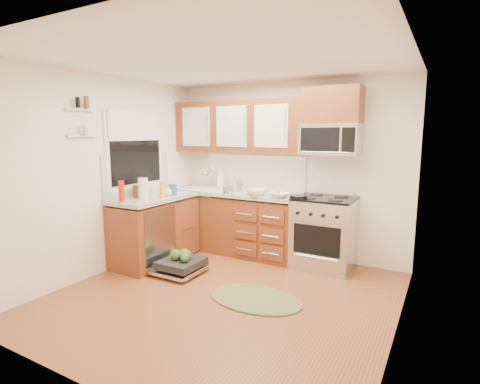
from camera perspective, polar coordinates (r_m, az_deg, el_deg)
The scene contains 38 objects.
floor at distance 4.29m, azimuth -2.45°, elevation -15.57°, with size 3.50×3.50×0.00m, color brown.
ceiling at distance 3.97m, azimuth -2.71°, elevation 19.41°, with size 3.50×3.50×0.00m, color white.
wall_back at distance 5.49m, azimuth 7.12°, elevation 3.35°, with size 3.50×0.04×2.50m, color white.
wall_front at distance 2.64m, azimuth -23.08°, elevation -3.31°, with size 3.50×0.04×2.50m, color white.
wall_left at distance 5.08m, azimuth -19.61°, elevation 2.45°, with size 0.04×3.50×2.50m, color white.
wall_right at distance 3.37m, azimuth 23.61°, elevation -0.82°, with size 0.04×3.50×2.50m, color white.
base_cabinet_back at distance 5.68m, azimuth -1.01°, elevation -4.84°, with size 2.05×0.60×0.85m, color #5B2414.
base_cabinet_left at distance 5.37m, azimuth -12.80°, elevation -5.87°, with size 0.60×1.25×0.85m, color #5B2414.
countertop_back at distance 5.58m, azimuth -1.07°, elevation -0.12°, with size 2.07×0.64×0.05m, color #B0AAA1.
countertop_left at distance 5.27m, azimuth -12.89°, elevation -0.88°, with size 0.64×1.27×0.05m, color #B0AAA1.
backsplash_back at distance 5.79m, azimuth 0.40°, elevation 3.31°, with size 2.05×0.02×0.57m, color beige.
backsplash_left at distance 5.43m, azimuth -15.32°, elevation 2.61°, with size 0.02×1.25×0.57m, color beige.
upper_cabinets at distance 5.63m, azimuth -0.40°, elevation 9.92°, with size 2.05×0.35×0.75m, color #5B2414, non-canonical shape.
cabinet_over_mw at distance 5.09m, azimuth 13.82°, elevation 12.70°, with size 0.76×0.35×0.47m, color #5B2414.
range at distance 5.11m, azimuth 12.69°, elevation -6.06°, with size 0.76×0.64×0.95m, color silver, non-canonical shape.
microwave at distance 5.06m, azimuth 13.56°, elevation 7.81°, with size 0.76×0.38×0.40m, color silver, non-canonical shape.
sink at distance 5.86m, azimuth -5.60°, elevation -0.72°, with size 0.62×0.50×0.26m, color white, non-canonical shape.
dishwasher at distance 4.94m, azimuth -9.26°, elevation -11.04°, with size 0.70×0.60×0.20m, color silver, non-canonical shape.
window at distance 5.39m, azimuth -15.66°, elevation 6.18°, with size 0.03×1.05×1.05m, color white, non-canonical shape.
window_blind at distance 5.36m, azimuth -15.62°, elevation 9.70°, with size 0.02×0.96×0.40m, color white.
shelf_upper at distance 4.81m, azimuth -23.07°, elevation 11.48°, with size 0.04×0.40×0.03m, color white.
shelf_lower at distance 4.80m, azimuth -22.85°, elevation 7.91°, with size 0.04×0.40×0.03m, color white.
rug at distance 4.20m, azimuth 2.33°, elevation -15.95°, with size 1.06×0.69×0.02m, color #637241, non-canonical shape.
skillet at distance 4.86m, azimuth 8.88°, elevation -0.73°, with size 0.23×0.23×0.04m, color black.
stock_pot at distance 5.36m, azimuth -1.81°, elevation 0.34°, with size 0.18×0.18×0.11m, color silver.
cutting_board at distance 5.17m, azimuth 1.98°, elevation -0.46°, with size 0.28×0.18×0.02m, color tan.
canister at distance 5.53m, azimuth -0.12°, elevation 0.98°, with size 0.11×0.11×0.18m, color silver.
paper_towel_roll at distance 5.07m, azimuth -14.55°, elevation 0.55°, with size 0.13×0.13×0.28m, color white.
mustard_bottle at distance 5.09m, azimuth -11.72°, elevation 0.39°, with size 0.07×0.07×0.23m, color gold.
red_bottle at distance 4.92m, azimuth -17.60°, elevation 0.12°, with size 0.07×0.07×0.27m, color red.
wooden_box at distance 5.25m, azimuth -15.08°, elevation 0.14°, with size 0.16×0.11×0.16m, color brown.
blue_carton at distance 5.25m, azimuth -10.20°, elevation 0.32°, with size 0.10×0.06×0.16m, color #2365A7.
bowl_a at distance 5.03m, azimuth 5.93°, elevation -0.49°, with size 0.26×0.26×0.06m, color #999999.
bowl_b at distance 5.18m, azimuth 2.52°, elevation -0.05°, with size 0.29×0.29×0.09m, color #999999.
cup at distance 5.05m, azimuth 5.35°, elevation -0.23°, with size 0.13×0.13×0.10m, color #999999.
soap_bottle_a at distance 5.78m, azimuth -2.94°, elevation 2.03°, with size 0.12×0.12×0.32m, color #999999.
soap_bottle_b at distance 5.33m, azimuth -10.40°, elevation 0.54°, with size 0.08×0.08×0.18m, color #999999.
soap_bottle_c at distance 5.21m, azimuth -10.99°, elevation 0.22°, with size 0.12×0.12×0.16m, color #999999.
Camera 1 is at (2.06, -3.31, 1.78)m, focal length 28.00 mm.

